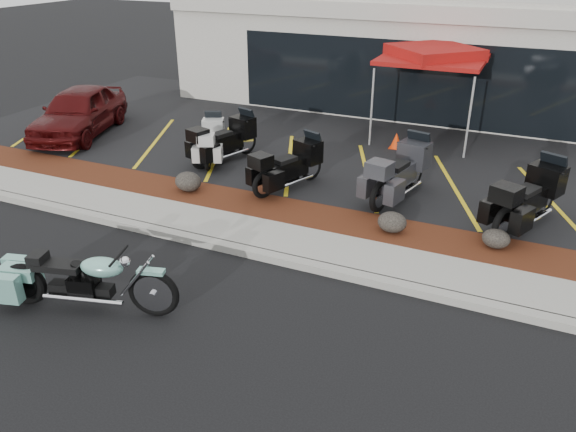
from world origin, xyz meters
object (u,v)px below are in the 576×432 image
at_px(parked_car, 79,111).
at_px(popup_canopy, 434,55).
at_px(hero_cruiser, 153,287).
at_px(traffic_cone, 396,140).
at_px(touring_white, 214,131).

xyz_separation_m(parked_car, popup_canopy, (9.83, 4.04, 1.73)).
xyz_separation_m(hero_cruiser, traffic_cone, (1.56, 9.46, -0.19)).
height_order(touring_white, parked_car, parked_car).
bearing_deg(traffic_cone, parked_car, -163.65).
height_order(traffic_cone, popup_canopy, popup_canopy).
xyz_separation_m(touring_white, parked_car, (-4.63, -0.29, 0.13)).
bearing_deg(hero_cruiser, popup_canopy, 63.86).
bearing_deg(hero_cruiser, parked_car, 123.80).
relative_size(hero_cruiser, parked_car, 0.75).
relative_size(parked_car, popup_canopy, 1.12).
xyz_separation_m(parked_car, traffic_cone, (9.25, 2.71, -0.50)).
relative_size(touring_white, popup_canopy, 0.53).
relative_size(hero_cruiser, traffic_cone, 7.10).
bearing_deg(traffic_cone, hero_cruiser, -99.38).
bearing_deg(hero_cruiser, touring_white, 98.60).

